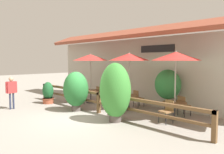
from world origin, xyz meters
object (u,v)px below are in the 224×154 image
(dining_table_near, at_px, (91,93))
(pedestrian, at_px, (11,88))
(chair_near_wallside, at_px, (100,93))
(chair_middle_streetside, at_px, (119,102))
(dining_table_middle, at_px, (129,98))
(potted_plant_broad_leaf, at_px, (48,93))
(patio_umbrella_far, at_px, (176,56))
(dining_table_far, at_px, (175,105))
(chair_far_streetside, at_px, (167,110))
(chair_far_wallside, at_px, (183,105))
(potted_plant_corner_fern, at_px, (76,90))
(chair_middle_wallside, at_px, (138,98))
(chair_near_streetside, at_px, (80,95))
(patio_umbrella_near, at_px, (90,58))
(patio_umbrella_middle, at_px, (129,57))
(potted_plant_small_flowering, at_px, (168,85))
(potted_plant_tall_tropical, at_px, (115,91))

(dining_table_near, height_order, pedestrian, pedestrian)
(chair_near_wallside, distance_m, chair_middle_streetside, 3.01)
(dining_table_middle, distance_m, potted_plant_broad_leaf, 4.67)
(patio_umbrella_far, bearing_deg, chair_near_wallside, 174.88)
(chair_middle_streetside, bearing_deg, dining_table_far, 25.81)
(chair_far_streetside, height_order, chair_far_wallside, same)
(chair_far_streetside, relative_size, potted_plant_corner_fern, 0.47)
(chair_far_streetside, bearing_deg, chair_middle_wallside, 162.44)
(potted_plant_corner_fern, bearing_deg, chair_near_wallside, 113.73)
(chair_near_streetside, height_order, chair_middle_wallside, same)
(dining_table_middle, bearing_deg, chair_near_wallside, 170.11)
(patio_umbrella_near, bearing_deg, potted_plant_corner_fern, -58.41)
(dining_table_near, bearing_deg, patio_umbrella_near, 0.00)
(patio_umbrella_middle, bearing_deg, chair_near_wallside, 170.11)
(chair_near_wallside, relative_size, dining_table_far, 0.91)
(dining_table_far, height_order, chair_far_streetside, chair_far_streetside)
(dining_table_near, bearing_deg, pedestrian, -110.33)
(chair_near_streetside, xyz_separation_m, potted_plant_small_flowering, (4.30, 1.89, 0.77))
(dining_table_far, bearing_deg, patio_umbrella_near, -177.51)
(potted_plant_tall_tropical, bearing_deg, chair_near_streetside, 163.84)
(patio_umbrella_middle, distance_m, chair_middle_streetside, 2.21)
(dining_table_near, height_order, potted_plant_tall_tropical, potted_plant_tall_tropical)
(potted_plant_small_flowering, bearing_deg, chair_far_streetside, -59.08)
(pedestrian, bearing_deg, potted_plant_broad_leaf, 178.41)
(dining_table_far, distance_m, chair_far_streetside, 0.72)
(potted_plant_tall_tropical, bearing_deg, chair_far_wallside, 61.64)
(dining_table_middle, bearing_deg, patio_umbrella_middle, 0.00)
(potted_plant_corner_fern, xyz_separation_m, pedestrian, (-2.53, -2.05, 0.01))
(dining_table_near, xyz_separation_m, chair_middle_streetside, (2.76, -0.53, -0.07))
(chair_middle_wallside, distance_m, potted_plant_broad_leaf, 5.01)
(patio_umbrella_near, relative_size, patio_umbrella_middle, 1.00)
(potted_plant_tall_tropical, bearing_deg, chair_near_wallside, 146.32)
(dining_table_near, xyz_separation_m, potted_plant_small_flowering, (4.24, 1.20, 0.69))
(chair_near_wallside, bearing_deg, chair_far_streetside, -178.54)
(chair_near_streetside, height_order, potted_plant_broad_leaf, potted_plant_broad_leaf)
(chair_middle_streetside, bearing_deg, chair_near_wallside, 164.37)
(chair_near_wallside, bearing_deg, chair_middle_streetside, 170.12)
(potted_plant_broad_leaf, xyz_separation_m, potted_plant_tall_tropical, (5.21, 0.07, 0.63))
(chair_middle_wallside, bearing_deg, chair_far_wallside, -167.87)
(dining_table_middle, distance_m, potted_plant_corner_fern, 2.61)
(dining_table_far, bearing_deg, chair_far_streetside, -83.82)
(patio_umbrella_near, xyz_separation_m, potted_plant_corner_fern, (1.10, -1.80, -1.55))
(chair_middle_wallside, bearing_deg, patio_umbrella_middle, 106.95)
(dining_table_near, height_order, potted_plant_small_flowering, potted_plant_small_flowering)
(dining_table_near, xyz_separation_m, chair_near_wallside, (0.01, 0.69, -0.07))
(patio_umbrella_near, height_order, potted_plant_tall_tropical, patio_umbrella_near)
(patio_umbrella_near, distance_m, chair_far_streetside, 5.66)
(potted_plant_small_flowering, height_order, pedestrian, potted_plant_small_flowering)
(dining_table_middle, relative_size, pedestrian, 0.60)
(patio_umbrella_near, xyz_separation_m, pedestrian, (-1.42, -3.85, -1.54))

